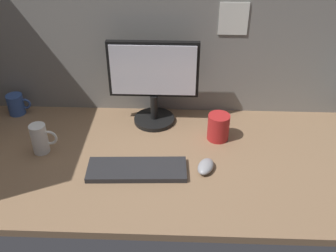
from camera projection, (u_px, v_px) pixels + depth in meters
The scene contains 8 objects.
ground_plane at pixel (173, 158), 156.21cm from camera, with size 180.00×80.00×3.00cm, color #8C6B4C.
cubicle_wall_back at pixel (176, 25), 164.21cm from camera, with size 180.00×5.50×79.51cm.
monitor at pixel (154, 80), 165.09cm from camera, with size 37.96×18.00×37.32cm.
keyboard at pixel (137, 170), 146.75cm from camera, with size 37.00×13.00×2.00cm, color #262628.
mouse at pixel (206, 166), 147.17cm from camera, with size 5.60×9.60×3.40cm, color #99999E.
mug_red_plastic at pixel (218, 127), 162.00cm from camera, with size 9.00×9.00×11.28cm.
mug_ceramic_white at pixel (40, 139), 154.12cm from camera, with size 10.44×6.40×12.43cm.
mug_ceramic_blue at pixel (16, 104), 178.80cm from camera, with size 10.77×7.38×9.51cm.
Camera 1 is at (2.72, -122.26, 96.57)cm, focal length 42.00 mm.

